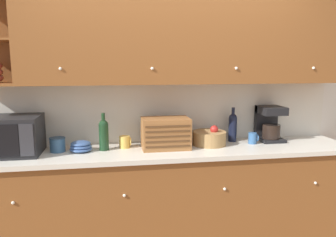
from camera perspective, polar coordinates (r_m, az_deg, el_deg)
name	(u,v)px	position (r m, az deg, el deg)	size (l,w,h in m)	color
ground_plane	(165,230)	(3.60, -0.58, -18.84)	(24.00, 24.00, 0.00)	#896647
wall_back	(164,106)	(3.23, -0.70, 2.21)	(5.79, 0.06, 2.60)	silver
counter_unit	(170,198)	(3.13, 0.28, -13.69)	(3.41, 0.62, 0.95)	brown
backsplash_panel	(165,112)	(3.20, -0.60, 1.10)	(3.39, 0.01, 0.58)	silver
upper_cabinets	(186,41)	(3.03, 3.07, 13.36)	(3.39, 0.38, 0.77)	brown
microwave	(11,136)	(3.05, -25.70, -2.70)	(0.48, 0.41, 0.33)	black
storage_canister	(58,145)	(3.01, -18.68, -4.34)	(0.14, 0.14, 0.12)	#33567A
bowl_stack_on_counter	(81,146)	(2.96, -14.94, -4.73)	(0.19, 0.19, 0.09)	#3D5B93
wine_bottle	(104,133)	(2.94, -11.13, -2.57)	(0.08, 0.08, 0.33)	#19381E
mug	(125,142)	(3.01, -7.51, -4.06)	(0.11, 0.10, 0.11)	gold
bread_box	(166,133)	(2.95, -0.43, -2.58)	(0.43, 0.27, 0.28)	#996033
fruit_basket	(209,138)	(3.12, 7.23, -3.36)	(0.31, 0.31, 0.19)	#A87F4C
second_wine_bottle	(233,126)	(3.28, 11.20, -1.31)	(0.08, 0.08, 0.34)	black
mug_blue_second	(253,138)	(3.25, 14.56, -3.32)	(0.09, 0.08, 0.11)	#38669E
coffee_maker	(269,123)	(3.41, 17.24, -0.77)	(0.23, 0.26, 0.34)	black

